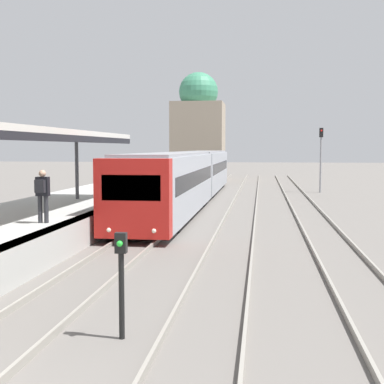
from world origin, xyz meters
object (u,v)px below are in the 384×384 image
at_px(person_on_platform, 42,192).
at_px(signal_post_near, 121,274).
at_px(signal_mast_far, 321,152).
at_px(train_near, 190,174).

distance_m(person_on_platform, signal_post_near, 8.22).
bearing_deg(signal_mast_far, person_on_platform, -113.94).
bearing_deg(signal_mast_far, train_near, -136.39).
relative_size(train_near, signal_mast_far, 6.25).
bearing_deg(signal_mast_far, signal_post_near, -102.02).
height_order(train_near, signal_mast_far, signal_mast_far).
distance_m(train_near, signal_mast_far, 12.22).
relative_size(train_near, signal_post_near, 16.01).
bearing_deg(train_near, signal_post_near, -85.33).
bearing_deg(person_on_platform, signal_mast_far, 66.06).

